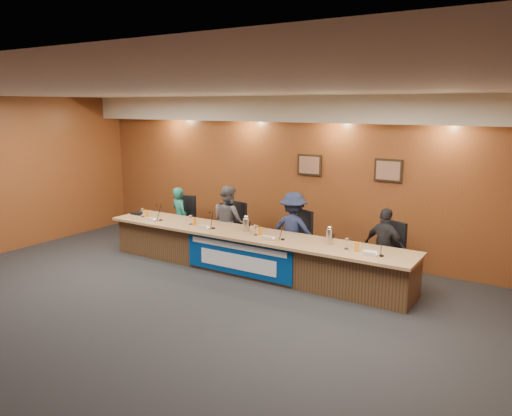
# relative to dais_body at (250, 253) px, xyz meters

# --- Properties ---
(floor) EXTENTS (10.00, 10.00, 0.00)m
(floor) POSITION_rel_dais_body_xyz_m (0.00, -2.40, -0.35)
(floor) COLOR black
(floor) RESTS_ON ground
(ceiling) EXTENTS (10.00, 8.00, 0.04)m
(ceiling) POSITION_rel_dais_body_xyz_m (0.00, -2.40, 2.85)
(ceiling) COLOR silver
(ceiling) RESTS_ON wall_back
(wall_back) EXTENTS (10.00, 0.04, 3.20)m
(wall_back) POSITION_rel_dais_body_xyz_m (0.00, 1.60, 1.25)
(wall_back) COLOR brown
(wall_back) RESTS_ON floor
(soffit) EXTENTS (10.00, 0.50, 0.50)m
(soffit) POSITION_rel_dais_body_xyz_m (0.00, 1.35, 2.60)
(soffit) COLOR beige
(soffit) RESTS_ON wall_back
(dais_body) EXTENTS (6.00, 0.80, 0.70)m
(dais_body) POSITION_rel_dais_body_xyz_m (0.00, 0.00, 0.00)
(dais_body) COLOR #4B331D
(dais_body) RESTS_ON floor
(dais_top) EXTENTS (6.10, 0.95, 0.05)m
(dais_top) POSITION_rel_dais_body_xyz_m (0.00, -0.05, 0.38)
(dais_top) COLOR #9B744C
(dais_top) RESTS_ON dais_body
(banner) EXTENTS (2.20, 0.02, 0.65)m
(banner) POSITION_rel_dais_body_xyz_m (0.00, -0.41, 0.03)
(banner) COLOR navy
(banner) RESTS_ON dais_body
(banner_text_upper) EXTENTS (2.00, 0.01, 0.10)m
(banner_text_upper) POSITION_rel_dais_body_xyz_m (0.00, -0.43, 0.23)
(banner_text_upper) COLOR silver
(banner_text_upper) RESTS_ON banner
(banner_text_lower) EXTENTS (1.60, 0.01, 0.28)m
(banner_text_lower) POSITION_rel_dais_body_xyz_m (0.00, -0.43, -0.05)
(banner_text_lower) COLOR silver
(banner_text_lower) RESTS_ON banner
(wall_photo_left) EXTENTS (0.52, 0.04, 0.42)m
(wall_photo_left) POSITION_rel_dais_body_xyz_m (0.40, 1.57, 1.50)
(wall_photo_left) COLOR black
(wall_photo_left) RESTS_ON wall_back
(wall_photo_right) EXTENTS (0.52, 0.04, 0.42)m
(wall_photo_right) POSITION_rel_dais_body_xyz_m (2.00, 1.57, 1.50)
(wall_photo_right) COLOR black
(wall_photo_right) RESTS_ON wall_back
(panelist_a) EXTENTS (0.55, 0.46, 1.30)m
(panelist_a) POSITION_rel_dais_body_xyz_m (-2.21, 0.61, 0.30)
(panelist_a) COLOR #175E50
(panelist_a) RESTS_ON floor
(panelist_b) EXTENTS (0.86, 0.78, 1.45)m
(panelist_b) POSITION_rel_dais_body_xyz_m (-0.92, 0.61, 0.37)
(panelist_b) COLOR #515055
(panelist_b) RESTS_ON floor
(panelist_c) EXTENTS (0.99, 0.63, 1.45)m
(panelist_c) POSITION_rel_dais_body_xyz_m (0.56, 0.61, 0.38)
(panelist_c) COLOR #171E3C
(panelist_c) RESTS_ON floor
(panelist_d) EXTENTS (0.84, 0.51, 1.35)m
(panelist_d) POSITION_rel_dais_body_xyz_m (2.31, 0.61, 0.32)
(panelist_d) COLOR black
(panelist_d) RESTS_ON floor
(office_chair_a) EXTENTS (0.59, 0.59, 0.08)m
(office_chair_a) POSITION_rel_dais_body_xyz_m (-2.21, 0.71, 0.13)
(office_chair_a) COLOR black
(office_chair_a) RESTS_ON floor
(office_chair_b) EXTENTS (0.57, 0.57, 0.08)m
(office_chair_b) POSITION_rel_dais_body_xyz_m (-0.92, 0.71, 0.13)
(office_chair_b) COLOR black
(office_chair_b) RESTS_ON floor
(office_chair_c) EXTENTS (0.63, 0.63, 0.08)m
(office_chair_c) POSITION_rel_dais_body_xyz_m (0.56, 0.71, 0.13)
(office_chair_c) COLOR black
(office_chair_c) RESTS_ON floor
(office_chair_d) EXTENTS (0.63, 0.63, 0.08)m
(office_chair_d) POSITION_rel_dais_body_xyz_m (2.31, 0.71, 0.13)
(office_chair_d) COLOR black
(office_chair_d) RESTS_ON floor
(nameplate_a) EXTENTS (0.24, 0.08, 0.10)m
(nameplate_a) POSITION_rel_dais_body_xyz_m (-2.20, -0.33, 0.45)
(nameplate_a) COLOR white
(nameplate_a) RESTS_ON dais_top
(microphone_a) EXTENTS (0.07, 0.07, 0.02)m
(microphone_a) POSITION_rel_dais_body_xyz_m (-2.03, -0.17, 0.41)
(microphone_a) COLOR black
(microphone_a) RESTS_ON dais_top
(juice_glass_a) EXTENTS (0.06, 0.06, 0.15)m
(juice_glass_a) POSITION_rel_dais_body_xyz_m (-2.49, -0.10, 0.47)
(juice_glass_a) COLOR orange
(juice_glass_a) RESTS_ON dais_top
(water_glass_a) EXTENTS (0.08, 0.08, 0.18)m
(water_glass_a) POSITION_rel_dais_body_xyz_m (-2.57, -0.13, 0.49)
(water_glass_a) COLOR silver
(water_glass_a) RESTS_ON dais_top
(nameplate_b) EXTENTS (0.24, 0.08, 0.10)m
(nameplate_b) POSITION_rel_dais_body_xyz_m (-0.89, -0.29, 0.45)
(nameplate_b) COLOR white
(nameplate_b) RESTS_ON dais_top
(microphone_b) EXTENTS (0.07, 0.07, 0.02)m
(microphone_b) POSITION_rel_dais_body_xyz_m (-0.74, -0.14, 0.41)
(microphone_b) COLOR black
(microphone_b) RESTS_ON dais_top
(juice_glass_b) EXTENTS (0.06, 0.06, 0.15)m
(juice_glass_b) POSITION_rel_dais_body_xyz_m (-1.20, -0.12, 0.47)
(juice_glass_b) COLOR orange
(juice_glass_b) RESTS_ON dais_top
(water_glass_b) EXTENTS (0.08, 0.08, 0.18)m
(water_glass_b) POSITION_rel_dais_body_xyz_m (-1.30, -0.11, 0.49)
(water_glass_b) COLOR silver
(water_glass_b) RESTS_ON dais_top
(nameplate_c) EXTENTS (0.24, 0.08, 0.10)m
(nameplate_c) POSITION_rel_dais_body_xyz_m (0.53, -0.30, 0.45)
(nameplate_c) COLOR white
(nameplate_c) RESTS_ON dais_top
(microphone_c) EXTENTS (0.07, 0.07, 0.02)m
(microphone_c) POSITION_rel_dais_body_xyz_m (0.76, -0.14, 0.41)
(microphone_c) COLOR black
(microphone_c) RESTS_ON dais_top
(juice_glass_c) EXTENTS (0.06, 0.06, 0.15)m
(juice_glass_c) POSITION_rel_dais_body_xyz_m (0.27, -0.09, 0.47)
(juice_glass_c) COLOR orange
(juice_glass_c) RESTS_ON dais_top
(water_glass_c) EXTENTS (0.08, 0.08, 0.18)m
(water_glass_c) POSITION_rel_dais_body_xyz_m (0.19, -0.12, 0.49)
(water_glass_c) COLOR silver
(water_glass_c) RESTS_ON dais_top
(nameplate_d) EXTENTS (0.24, 0.08, 0.10)m
(nameplate_d) POSITION_rel_dais_body_xyz_m (2.33, -0.26, 0.45)
(nameplate_d) COLOR white
(nameplate_d) RESTS_ON dais_top
(microphone_d) EXTENTS (0.07, 0.07, 0.02)m
(microphone_d) POSITION_rel_dais_body_xyz_m (2.51, -0.16, 0.41)
(microphone_d) COLOR black
(microphone_d) RESTS_ON dais_top
(juice_glass_d) EXTENTS (0.06, 0.06, 0.15)m
(juice_glass_d) POSITION_rel_dais_body_xyz_m (2.08, -0.12, 0.47)
(juice_glass_d) COLOR orange
(juice_glass_d) RESTS_ON dais_top
(water_glass_d) EXTENTS (0.08, 0.08, 0.18)m
(water_glass_d) POSITION_rel_dais_body_xyz_m (1.90, -0.09, 0.49)
(water_glass_d) COLOR silver
(water_glass_d) RESTS_ON dais_top
(carafe_mid) EXTENTS (0.13, 0.13, 0.24)m
(carafe_mid) POSITION_rel_dais_body_xyz_m (-0.09, 0.01, 0.52)
(carafe_mid) COLOR silver
(carafe_mid) RESTS_ON dais_top
(carafe_right) EXTENTS (0.11, 0.11, 0.26)m
(carafe_right) POSITION_rel_dais_body_xyz_m (1.55, 0.03, 0.53)
(carafe_right) COLOR silver
(carafe_right) RESTS_ON dais_top
(speakerphone) EXTENTS (0.32, 0.32, 0.05)m
(speakerphone) POSITION_rel_dais_body_xyz_m (-2.83, -0.02, 0.43)
(speakerphone) COLOR black
(speakerphone) RESTS_ON dais_top
(paper_stack) EXTENTS (0.26, 0.33, 0.01)m
(paper_stack) POSITION_rel_dais_body_xyz_m (2.28, -0.10, 0.40)
(paper_stack) COLOR white
(paper_stack) RESTS_ON dais_top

